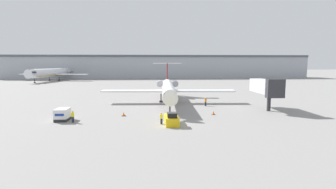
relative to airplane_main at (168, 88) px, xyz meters
name	(u,v)px	position (x,y,z in m)	size (l,w,h in m)	color
ground_plane	(172,124)	(-0.85, -21.08, -3.31)	(600.00, 600.00, 0.00)	gray
terminal_building	(155,67)	(-0.85, 98.92, 3.49)	(180.00, 16.80, 13.55)	#9EA3AD
airplane_main	(168,88)	(0.00, 0.00, 0.00)	(30.41, 32.75, 9.08)	white
pushback_tug	(172,120)	(-0.98, -21.10, -2.58)	(1.94, 4.34, 1.95)	yellow
luggage_cart	(63,115)	(-18.02, -17.30, -2.35)	(1.92, 2.89, 1.92)	#232326
worker_near_tug	(161,118)	(-2.48, -20.80, -2.41)	(0.40, 0.24, 1.73)	#232838
worker_by_wing	(206,101)	(7.58, -4.94, -2.36)	(0.40, 0.25, 1.82)	#232838
worker_on_apron	(73,116)	(-16.01, -18.77, -2.35)	(0.40, 0.26, 1.82)	#232838
traffic_cone_left	(124,114)	(-8.71, -14.37, -3.00)	(0.67, 0.67, 0.66)	black
traffic_cone_right	(213,113)	(7.01, -14.26, -2.99)	(0.60, 0.60, 0.68)	black
airplane_parked_far_left	(53,73)	(-53.40, 77.47, 0.88)	(35.73, 38.17, 11.40)	silver
jet_bridge	(266,87)	(18.36, -9.84, 1.12)	(3.20, 9.49, 6.19)	#2D2D33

